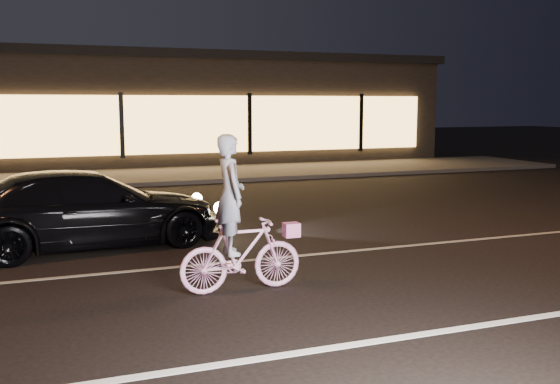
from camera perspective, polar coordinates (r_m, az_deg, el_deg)
name	(u,v)px	position (r m, az deg, el deg)	size (l,w,h in m)	color
ground	(270,303)	(7.47, -0.96, -10.12)	(90.00, 90.00, 0.00)	black
lane_stripe_near	(322,349)	(6.16, 3.85, -14.16)	(60.00, 0.12, 0.01)	silver
lane_stripe_far	(224,263)	(9.30, -5.11, -6.44)	(60.00, 0.10, 0.01)	gray
sidewalk	(130,177)	(19.96, -13.54, 1.34)	(30.00, 4.00, 0.12)	#383533
storefront	(109,108)	(25.76, -15.35, 7.41)	(25.40, 8.42, 4.20)	black
cyclist	(238,237)	(7.75, -3.84, -4.09)	(1.57, 0.54, 1.97)	#F249A8
sedan	(88,209)	(10.59, -17.19, -1.51)	(4.53, 2.28, 1.26)	black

